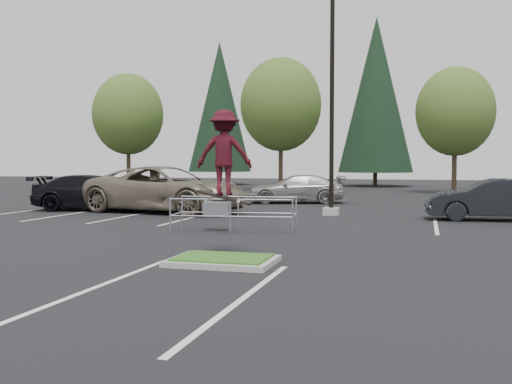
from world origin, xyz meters
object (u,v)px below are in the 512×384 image
(cart_corral, at_px, (221,209))
(car_l_black, at_px, (93,193))
(conif_b, at_px, (376,95))
(decid_b, at_px, (281,108))
(decid_a, at_px, (128,117))
(car_far_silver, at_px, (297,189))
(decid_c, at_px, (455,114))
(light_pole, at_px, (332,101))
(conif_a, at_px, (220,107))
(skateboarder, at_px, (224,153))
(car_l_tan, at_px, (166,189))
(car_r_charc, at_px, (492,199))

(cart_corral, xyz_separation_m, car_l_black, (-7.99, 5.82, 0.11))
(conif_b, bearing_deg, decid_b, -121.09)
(decid_a, relative_size, car_far_silver, 1.78)
(decid_c, xyz_separation_m, cart_corral, (-8.00, -24.16, -4.58))
(decid_a, bearing_deg, light_pole, -44.25)
(light_pole, xyz_separation_m, conif_a, (-14.50, 28.00, 2.54))
(skateboarder, bearing_deg, conif_a, -80.02)
(decid_b, distance_m, car_far_silver, 13.76)
(conif_b, height_order, car_far_silver, conif_b)
(car_far_silver, bearing_deg, cart_corral, -13.25)
(light_pole, bearing_deg, conif_b, 91.01)
(skateboarder, distance_m, car_l_tan, 12.27)
(cart_corral, bearing_deg, conif_b, 79.56)
(decid_a, relative_size, car_l_black, 1.65)
(car_r_charc, bearing_deg, conif_a, -149.02)
(conif_a, height_order, car_l_tan, conif_a)
(skateboarder, bearing_deg, conif_b, -99.81)
(decid_b, distance_m, cart_corral, 25.74)
(decid_c, relative_size, conif_a, 0.64)
(conif_a, distance_m, car_far_silver, 25.40)
(conif_b, height_order, car_l_black, conif_b)
(conif_a, bearing_deg, conif_b, 2.05)
(conif_a, bearing_deg, decid_b, -49.83)
(conif_a, bearing_deg, car_far_silver, -61.42)
(light_pole, height_order, car_r_charc, light_pole)
(decid_b, xyz_separation_m, car_far_silver, (3.77, -12.12, -5.32))
(decid_c, relative_size, car_l_tan, 1.19)
(decid_b, relative_size, decid_c, 1.15)
(decid_b, distance_m, car_r_charc, 23.38)
(conif_a, bearing_deg, cart_corral, -70.74)
(decid_c, relative_size, car_l_black, 1.55)
(car_r_charc, bearing_deg, decid_b, -151.44)
(car_l_black, relative_size, car_far_silver, 1.08)
(light_pole, height_order, decid_a, light_pole)
(car_l_black, height_order, car_r_charc, car_l_black)
(car_r_charc, xyz_separation_m, car_far_silver, (-8.74, 6.91, -0.04))
(decid_b, relative_size, conif_b, 0.66)
(conif_a, distance_m, car_r_charc, 35.67)
(skateboarder, bearing_deg, car_l_black, -56.65)
(conif_b, distance_m, car_r_charc, 30.55)
(conif_a, xyz_separation_m, car_l_tan, (7.50, -28.50, -6.12))
(decid_a, height_order, car_far_silver, decid_a)
(light_pole, distance_m, decid_c, 18.67)
(cart_corral, relative_size, car_l_tan, 0.56)
(cart_corral, height_order, car_l_tan, car_l_tan)
(decid_b, height_order, decid_c, decid_b)
(conif_b, relative_size, skateboarder, 6.68)
(cart_corral, bearing_deg, car_l_tan, 120.50)
(conif_b, bearing_deg, car_l_tan, -102.63)
(skateboarder, distance_m, car_l_black, 14.38)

